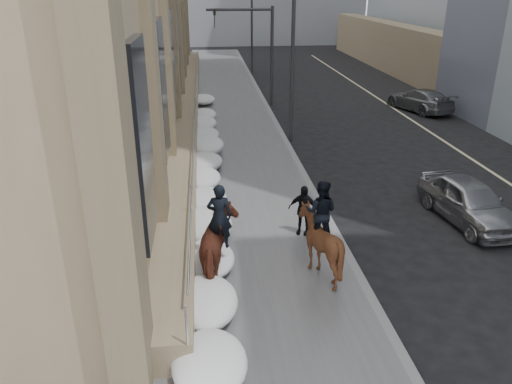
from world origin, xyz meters
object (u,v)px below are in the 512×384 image
mounted_horse_right (320,238)px  car_silver (469,201)px  pedestrian (303,210)px  car_grey (420,100)px  mounted_horse_left (220,244)px

mounted_horse_right → car_silver: bearing=-131.5°
mounted_horse_right → car_silver: (5.61, 2.81, -0.45)m
pedestrian → car_silver: (5.60, 0.54, -0.19)m
pedestrian → car_grey: pedestrian is taller
car_silver → car_grey: car_silver is taller
mounted_horse_left → pedestrian: mounted_horse_left is taller
pedestrian → mounted_horse_right: bearing=-66.3°
pedestrian → car_silver: 5.63m
car_silver → car_grey: 15.69m
pedestrian → car_grey: 18.60m
pedestrian → car_silver: bearing=29.4°
mounted_horse_right → pedestrian: size_ratio=1.62×
mounted_horse_left → car_silver: size_ratio=0.62×
mounted_horse_left → mounted_horse_right: mounted_horse_left is taller
pedestrian → car_silver: size_ratio=0.38×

